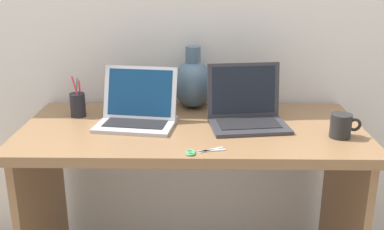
# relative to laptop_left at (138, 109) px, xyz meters

# --- Properties ---
(back_wall) EXTENTS (4.40, 0.04, 2.40)m
(back_wall) POSITION_rel_laptop_left_xyz_m (0.23, 0.33, 0.39)
(back_wall) COLOR silver
(back_wall) RESTS_ON ground
(desk) EXTENTS (1.41, 0.66, 0.75)m
(desk) POSITION_rel_laptop_left_xyz_m (0.23, -0.04, -0.23)
(desk) COLOR olive
(desk) RESTS_ON ground
(laptop_left) EXTENTS (0.34, 0.27, 0.23)m
(laptop_left) POSITION_rel_laptop_left_xyz_m (0.00, 0.00, 0.00)
(laptop_left) COLOR #B2B2B7
(laptop_left) RESTS_ON desk
(laptop_right) EXTENTS (0.34, 0.28, 0.24)m
(laptop_right) POSITION_rel_laptop_left_xyz_m (0.45, 0.01, 0.00)
(laptop_right) COLOR #333338
(laptop_right) RESTS_ON desk
(green_vase) EXTENTS (0.18, 0.18, 0.29)m
(green_vase) POSITION_rel_laptop_left_xyz_m (0.23, 0.23, 0.06)
(green_vase) COLOR slate
(green_vase) RESTS_ON desk
(coffee_mug) EXTENTS (0.12, 0.08, 0.09)m
(coffee_mug) POSITION_rel_laptop_left_xyz_m (0.81, -0.15, -0.01)
(coffee_mug) COLOR black
(coffee_mug) RESTS_ON desk
(pen_cup) EXTENTS (0.07, 0.07, 0.19)m
(pen_cup) POSITION_rel_laptop_left_xyz_m (-0.28, 0.09, -0.01)
(pen_cup) COLOR black
(pen_cup) RESTS_ON desk
(scissors) EXTENTS (0.15, 0.09, 0.01)m
(scissors) POSITION_rel_laptop_left_xyz_m (0.26, -0.32, -0.06)
(scissors) COLOR #B7B7BC
(scissors) RESTS_ON desk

